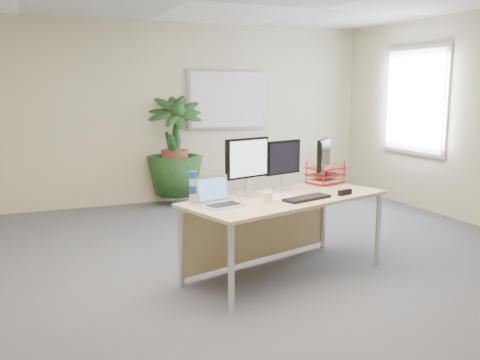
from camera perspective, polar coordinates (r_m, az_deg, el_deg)
name	(u,v)px	position (r m, az deg, el deg)	size (l,w,h in m)	color
floor	(262,294)	(4.69, 2.41, -12.04)	(8.00, 8.00, 0.00)	#4E4E54
back_wall	(152,114)	(8.16, -9.41, 6.98)	(7.00, 0.04, 2.70)	beige
whiteboard	(227,100)	(8.47, -1.38, 8.57)	(1.30, 0.04, 0.95)	#BCBCC1
window	(415,101)	(8.19, 18.15, 8.03)	(0.04, 1.30, 1.55)	#BCBCC1
desk	(278,211)	(5.06, 4.03, -3.37)	(2.11, 1.35, 0.75)	#D5B87D
floor_plant	(175,155)	(7.99, -6.97, 2.66)	(0.84, 0.84, 1.50)	#123415
monitor_left	(247,163)	(4.96, 0.78, 1.87)	(0.47, 0.22, 0.54)	silver
monitor_right	(283,161)	(5.30, 4.62, 2.02)	(0.43, 0.20, 0.48)	silver
monitor_dark	(324,158)	(5.61, 8.91, 2.32)	(0.32, 0.33, 0.47)	silver
laptop	(219,198)	(4.58, -2.29, -1.98)	(0.41, 0.38, 0.24)	white
keyboard	(307,198)	(4.85, 7.16, -1.92)	(0.48, 0.16, 0.03)	black
coffee_mug	(268,198)	(4.68, 2.96, -1.89)	(0.12, 0.08, 0.09)	white
spiral_notebook	(280,197)	(4.90, 4.29, -1.84)	(0.29, 0.21, 0.01)	white
orange_pen	(282,196)	(4.90, 4.49, -1.71)	(0.01, 0.01, 0.15)	orange
yellow_highlighter	(306,194)	(5.06, 7.10, -1.50)	(0.01, 0.01, 0.11)	yellow
water_bottle	(193,188)	(4.66, -5.02, -0.86)	(0.07, 0.07, 0.28)	silver
letter_tray	(325,176)	(5.67, 9.08, 0.40)	(0.41, 0.36, 0.17)	#B21D15
stapler	(345,192)	(5.11, 11.13, -1.29)	(0.16, 0.04, 0.05)	black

